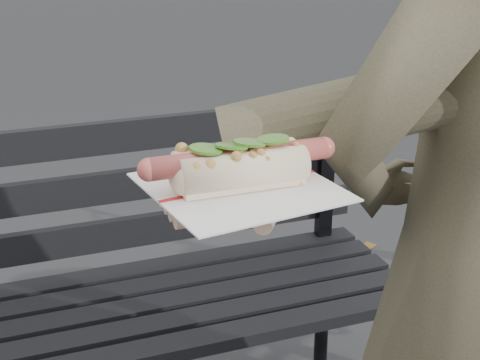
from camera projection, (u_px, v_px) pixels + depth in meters
The scene contains 3 objects.
park_bench at pixel (85, 282), 1.74m from camera, with size 1.50×0.44×0.88m.
person at pixel (480, 282), 1.10m from camera, with size 0.61×0.40×1.68m, color #433E2D.
held_hotdog at pixel (375, 117), 0.90m from camera, with size 0.64×0.30×0.20m.
Camera 1 is at (-0.17, -0.62, 1.38)m, focal length 55.00 mm.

